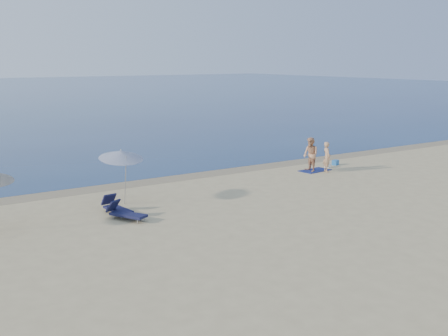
# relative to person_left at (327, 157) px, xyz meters

# --- Properties ---
(wet_sand_strip) EXTENTS (240.00, 1.60, 0.00)m
(wet_sand_strip) POSITION_rel_person_left_xyz_m (-4.59, 3.18, -0.83)
(wet_sand_strip) COLOR #847254
(wet_sand_strip) RESTS_ON ground
(person_left) EXTENTS (0.59, 0.71, 1.66)m
(person_left) POSITION_rel_person_left_xyz_m (0.00, 0.00, 0.00)
(person_left) COLOR tan
(person_left) RESTS_ON ground
(person_right) EXTENTS (0.82, 0.99, 1.88)m
(person_right) POSITION_rel_person_left_xyz_m (-0.66, 0.57, 0.11)
(person_right) COLOR tan
(person_right) RESTS_ON ground
(beach_towel) EXTENTS (1.85, 1.15, 0.03)m
(beach_towel) POSITION_rel_person_left_xyz_m (-0.29, 0.60, -0.82)
(beach_towel) COLOR #101A53
(beach_towel) RESTS_ON ground
(white_bag) EXTENTS (0.38, 0.35, 0.27)m
(white_bag) POSITION_rel_person_left_xyz_m (0.92, 0.86, -0.70)
(white_bag) COLOR white
(white_bag) RESTS_ON ground
(blue_cooler) EXTENTS (0.47, 0.40, 0.29)m
(blue_cooler) POSITION_rel_person_left_xyz_m (1.87, 1.20, -0.69)
(blue_cooler) COLOR #2166B7
(blue_cooler) RESTS_ON ground
(umbrella_near) EXTENTS (1.98, 2.00, 2.47)m
(umbrella_near) POSITION_rel_person_left_xyz_m (-12.01, -0.06, 1.28)
(umbrella_near) COLOR silver
(umbrella_near) RESTS_ON ground
(lounger_left) EXTENTS (1.24, 1.70, 0.72)m
(lounger_left) POSITION_rel_person_left_xyz_m (-12.95, -2.49, -0.57)
(lounger_left) COLOR #15173A
(lounger_left) RESTS_ON ground
(lounger_right) EXTENTS (0.73, 1.72, 0.74)m
(lounger_right) POSITION_rel_person_left_xyz_m (-12.94, -1.57, -0.56)
(lounger_right) COLOR #16173D
(lounger_right) RESTS_ON ground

